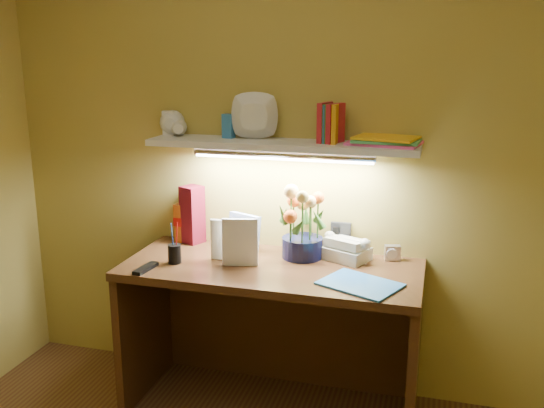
# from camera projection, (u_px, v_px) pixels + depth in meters

# --- Properties ---
(desk) EXTENTS (1.40, 0.60, 0.75)m
(desk) POSITION_uv_depth(u_px,v_px,m) (271.00, 339.00, 2.94)
(desk) COLOR #3A2110
(desk) RESTS_ON ground
(flower_bouquet) EXTENTS (0.24, 0.24, 0.35)m
(flower_bouquet) POSITION_uv_depth(u_px,v_px,m) (303.00, 223.00, 2.93)
(flower_bouquet) COLOR #0E1237
(flower_bouquet) RESTS_ON desk
(telephone) EXTENTS (0.25, 0.22, 0.12)m
(telephone) POSITION_uv_depth(u_px,v_px,m) (346.00, 247.00, 2.92)
(telephone) COLOR beige
(telephone) RESTS_ON desk
(desk_clock) EXTENTS (0.08, 0.06, 0.07)m
(desk_clock) POSITION_uv_depth(u_px,v_px,m) (392.00, 253.00, 2.92)
(desk_clock) COLOR #B8B7BC
(desk_clock) RESTS_ON desk
(whisky_bottle) EXTENTS (0.08, 0.08, 0.26)m
(whisky_bottle) POSITION_uv_depth(u_px,v_px,m) (183.00, 217.00, 3.19)
(whisky_bottle) COLOR #A04210
(whisky_bottle) RESTS_ON desk
(whisky_box) EXTENTS (0.13, 0.13, 0.30)m
(whisky_box) POSITION_uv_depth(u_px,v_px,m) (192.00, 215.00, 3.17)
(whisky_box) COLOR #5E0C1A
(whisky_box) RESTS_ON desk
(pen_cup) EXTENTS (0.07, 0.07, 0.15)m
(pen_cup) POSITION_uv_depth(u_px,v_px,m) (174.00, 248.00, 2.87)
(pen_cup) COLOR black
(pen_cup) RESTS_ON desk
(art_card) EXTENTS (0.18, 0.11, 0.18)m
(art_card) POSITION_uv_depth(u_px,v_px,m) (244.00, 232.00, 3.07)
(art_card) COLOR white
(art_card) RESTS_ON desk
(tv_remote) EXTENTS (0.06, 0.16, 0.02)m
(tv_remote) POSITION_uv_depth(u_px,v_px,m) (146.00, 268.00, 2.79)
(tv_remote) COLOR black
(tv_remote) RESTS_ON desk
(blue_folder) EXTENTS (0.39, 0.35, 0.01)m
(blue_folder) POSITION_uv_depth(u_px,v_px,m) (360.00, 284.00, 2.61)
(blue_folder) COLOR #2F79C4
(blue_folder) RESTS_ON desk
(desk_book_a) EXTENTS (0.15, 0.03, 0.20)m
(desk_book_a) POSITION_uv_depth(u_px,v_px,m) (211.00, 239.00, 2.92)
(desk_book_a) COLOR silver
(desk_book_a) RESTS_ON desk
(desk_book_b) EXTENTS (0.17, 0.05, 0.23)m
(desk_book_b) POSITION_uv_depth(u_px,v_px,m) (222.00, 242.00, 2.83)
(desk_book_b) COLOR silver
(desk_book_b) RESTS_ON desk
(wall_shelf) EXTENTS (1.31, 0.32, 0.22)m
(wall_shelf) POSITION_uv_depth(u_px,v_px,m) (280.00, 137.00, 2.88)
(wall_shelf) COLOR silver
(wall_shelf) RESTS_ON ground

